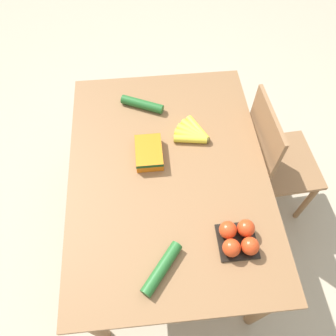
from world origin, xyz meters
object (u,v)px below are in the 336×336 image
Objects in this scene: cucumber_near at (142,104)px; tomato_pack at (239,238)px; cucumber_far at (162,268)px; banana_bunch at (194,134)px; carrot_bag at (149,152)px; chair at (273,161)px.

tomato_pack is at bearing 24.12° from cucumber_near.
cucumber_near and cucumber_far have the same top height.
cucumber_far is (0.66, -0.22, 0.00)m from banana_bunch.
cucumber_far is at bearing 1.97° from cucumber_near.
carrot_bag reaches higher than banana_bunch.
chair is 1.00m from cucumber_far.
carrot_bag is 0.80× the size of cucumber_near.
banana_bunch is at bearing 48.38° from cucumber_near.
carrot_bag is at bearing 92.89° from chair.
tomato_pack is at bearing 142.19° from chair.
banana_bunch is 1.13× the size of tomato_pack.
cucumber_far reaches higher than banana_bunch.
chair is 4.95× the size of carrot_bag.
tomato_pack is 0.70× the size of cucumber_near.
tomato_pack reaches higher than cucumber_near.
cucumber_near is at bearing -131.62° from banana_bunch.
banana_bunch is at bearing 83.89° from chair.
chair is 0.74m from tomato_pack.
tomato_pack reaches higher than banana_bunch.
carrot_bag is at bearing -66.42° from banana_bunch.
carrot_bag reaches higher than cucumber_far.
cucumber_near is at bearing -178.03° from cucumber_far.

